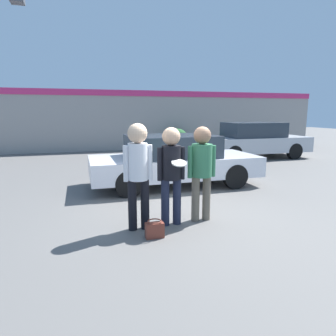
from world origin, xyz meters
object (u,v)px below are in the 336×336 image
at_px(person_right, 202,165).
at_px(handbag, 155,229).
at_px(shrub, 177,139).
at_px(parked_car_far, 254,140).
at_px(person_left, 138,167).
at_px(parked_car_near, 174,160).
at_px(person_middle_with_frisbee, 171,168).

xyz_separation_m(person_right, handbag, (-1.03, -0.54, -0.93)).
bearing_deg(shrub, handbag, -110.18).
xyz_separation_m(parked_car_far, shrub, (-2.36, 3.63, -0.21)).
xyz_separation_m(person_left, person_right, (1.20, 0.11, -0.04)).
distance_m(parked_car_far, handbag, 9.55).
height_order(person_left, parked_car_near, person_left).
relative_size(person_left, handbag, 6.12).
distance_m(parked_car_near, handbag, 3.63).
distance_m(person_left, person_middle_with_frisbee, 0.61).
relative_size(person_left, parked_car_near, 0.40).
xyz_separation_m(parked_car_near, handbag, (-1.37, -3.31, -0.57)).
relative_size(parked_car_far, handbag, 15.74).
relative_size(parked_car_far, shrub, 4.12).
height_order(person_right, parked_car_far, person_right).
height_order(person_left, person_right, person_left).
distance_m(person_middle_with_frisbee, parked_car_far, 8.88).
distance_m(person_left, parked_car_far, 9.33).
distance_m(person_right, parked_car_far, 8.45).
distance_m(person_right, handbag, 1.49).
bearing_deg(parked_car_far, person_middle_with_frisbee, -131.55).
bearing_deg(person_right, parked_car_near, 83.04).
height_order(parked_car_near, parked_car_far, parked_car_far).
height_order(parked_car_near, shrub, parked_car_near).
distance_m(person_left, person_right, 1.21).
height_order(parked_car_far, shrub, parked_car_far).
xyz_separation_m(parked_car_near, shrub, (2.58, 7.44, -0.14)).
distance_m(parked_car_near, shrub, 7.88).
bearing_deg(shrub, parked_car_near, -109.15).
relative_size(parked_car_near, parked_car_far, 0.97).
bearing_deg(person_left, shrub, 68.21).
relative_size(person_left, shrub, 1.60).
height_order(person_left, handbag, person_left).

